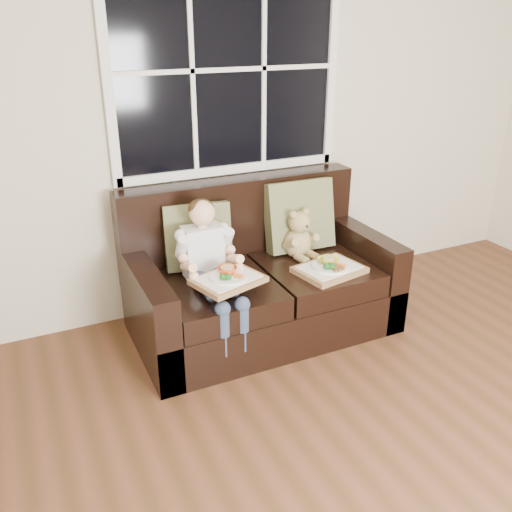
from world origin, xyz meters
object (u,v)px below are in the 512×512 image
child (209,257)px  tray_left (228,279)px  tray_right (330,268)px  loveseat (259,284)px  teddy_bear (299,237)px

child → tray_left: bearing=-80.7°
child → tray_right: (0.76, -0.18, -0.15)m
loveseat → child: bearing=-163.6°
child → tray_right: 0.79m
child → teddy_bear: bearing=11.2°
loveseat → tray_right: size_ratio=3.68×
teddy_bear → tray_right: bearing=-87.9°
child → tray_right: size_ratio=1.71×
teddy_bear → tray_right: teddy_bear is taller
child → teddy_bear: (0.70, 0.14, -0.04)m
teddy_bear → tray_left: teddy_bear is taller
loveseat → teddy_bear: loveseat is taller
tray_left → tray_right: tray_left is taller
child → tray_left: child is taller
child → teddy_bear: 0.72m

